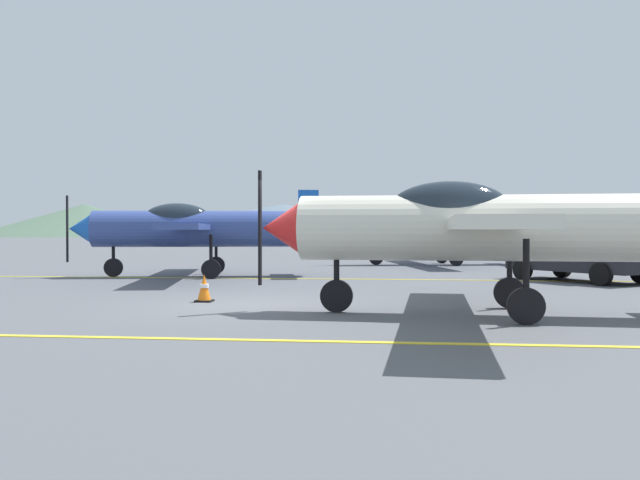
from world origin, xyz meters
TOP-DOWN VIEW (x-y plane):
  - ground_plane at (0.00, 0.00)m, footprint 400.00×400.00m
  - apron_line_near at (0.00, -4.35)m, footprint 80.00×0.16m
  - apron_line_far at (0.00, 7.74)m, footprint 80.00×0.16m
  - airplane_near at (4.63, -1.05)m, footprint 8.41×9.68m
  - airplane_mid at (-3.63, 8.54)m, footprint 8.49×9.69m
  - airplane_far at (4.74, 17.31)m, footprint 8.49×9.69m
  - car_sedan at (8.45, 7.67)m, footprint 4.03×4.52m
  - traffic_cone_front at (-1.11, 0.64)m, footprint 0.36×0.36m
  - hill_left at (-74.06, 148.64)m, footprint 53.20×53.20m
  - hill_centerleft at (-19.80, 121.11)m, footprint 73.61×73.61m
  - hill_centerright at (22.38, 142.67)m, footprint 56.97×56.97m

SIDE VIEW (x-z plane):
  - ground_plane at x=0.00m, z-range 0.00..0.00m
  - apron_line_near at x=0.00m, z-range 0.00..0.01m
  - apron_line_far at x=0.00m, z-range 0.00..0.01m
  - traffic_cone_front at x=-1.11m, z-range -0.01..0.58m
  - car_sedan at x=8.45m, z-range 0.03..1.65m
  - airplane_near at x=4.63m, z-range 0.18..3.09m
  - airplane_mid at x=-3.63m, z-range 0.18..3.09m
  - airplane_far at x=4.74m, z-range 0.18..3.09m
  - hill_centerleft at x=-19.80m, z-range 0.00..6.68m
  - hill_left at x=-74.06m, z-range 0.00..7.97m
  - hill_centerright at x=22.38m, z-range 0.00..9.29m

